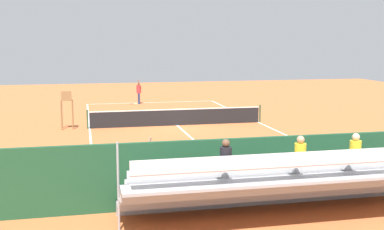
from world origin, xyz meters
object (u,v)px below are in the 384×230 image
at_px(bleacher_stand, 284,183).
at_px(tennis_player, 139,91).
at_px(tennis_net, 177,117).
at_px(tennis_ball_near, 156,110).
at_px(equipment_bag, 256,189).
at_px(tennis_racket, 135,104).
at_px(umpire_chair, 67,106).
at_px(courtside_bench, 304,174).
at_px(line_judge, 151,167).

distance_m(bleacher_stand, tennis_player, 25.78).
bearing_deg(tennis_net, tennis_ball_near, -87.55).
relative_size(equipment_bag, tennis_racket, 1.59).
distance_m(umpire_chair, courtside_bench, 15.61).
xyz_separation_m(tennis_net, equipment_bag, (-0.01, 13.40, -0.32)).
height_order(umpire_chair, tennis_ball_near, umpire_chair).
bearing_deg(tennis_racket, tennis_net, 97.41).
bearing_deg(tennis_player, tennis_racket, 16.19).
bearing_deg(bleacher_stand, equipment_bag, -87.83).
bearing_deg(tennis_racket, line_judge, 85.12).
bearing_deg(tennis_racket, equipment_bag, 93.26).
height_order(tennis_net, equipment_bag, tennis_net).
distance_m(bleacher_stand, courtside_bench, 2.68).
relative_size(umpire_chair, line_judge, 1.11).
bearing_deg(umpire_chair, bleacher_stand, 112.04).
xyz_separation_m(courtside_bench, equipment_bag, (1.70, 0.13, -0.38)).
relative_size(bleacher_stand, courtside_bench, 5.03).
xyz_separation_m(umpire_chair, tennis_racket, (-4.86, -10.14, -1.30)).
relative_size(tennis_net, courtside_bench, 5.72).
xyz_separation_m(tennis_racket, tennis_ball_near, (-1.06, 3.86, 0.02)).
bearing_deg(tennis_racket, courtside_bench, 97.37).
distance_m(courtside_bench, equipment_bag, 1.74).
bearing_deg(courtside_bench, line_judge, -2.27).
height_order(tennis_player, line_judge, same).
bearing_deg(tennis_player, tennis_net, 95.74).
distance_m(tennis_net, courtside_bench, 13.38).
xyz_separation_m(tennis_net, courtside_bench, (-1.71, 13.27, 0.06)).
bearing_deg(bleacher_stand, courtside_bench, -127.69).
distance_m(umpire_chair, tennis_ball_near, 8.73).
height_order(umpire_chair, equipment_bag, umpire_chair).
height_order(umpire_chair, tennis_player, umpire_chair).
xyz_separation_m(tennis_racket, line_judge, (2.00, 23.37, 1.00)).
relative_size(bleacher_stand, tennis_racket, 15.98).
distance_m(courtside_bench, tennis_ball_near, 19.82).
distance_m(tennis_racket, tennis_ball_near, 4.00).
bearing_deg(tennis_net, line_judge, 75.68).
height_order(tennis_racket, tennis_ball_near, tennis_ball_near).
bearing_deg(bleacher_stand, tennis_racket, -86.82).
distance_m(equipment_bag, tennis_racket, 23.74).
height_order(tennis_racket, line_judge, line_judge).
distance_m(tennis_player, tennis_racket, 1.05).
height_order(equipment_bag, tennis_player, tennis_player).
distance_m(umpire_chair, tennis_player, 11.46).
relative_size(tennis_net, equipment_bag, 11.44).
xyz_separation_m(tennis_net, tennis_racket, (1.34, -10.30, -0.49)).
bearing_deg(line_judge, umpire_chair, -77.79).
xyz_separation_m(equipment_bag, line_judge, (3.35, -0.33, 0.84)).
bearing_deg(tennis_player, umpire_chair, 63.23).
distance_m(bleacher_stand, line_judge, 4.12).
height_order(tennis_net, umpire_chair, umpire_chair).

